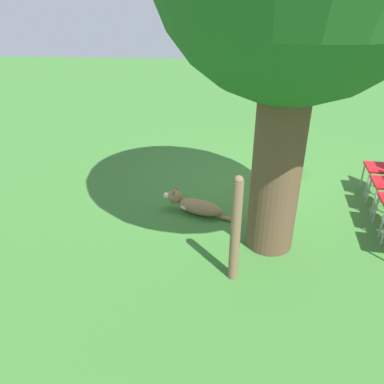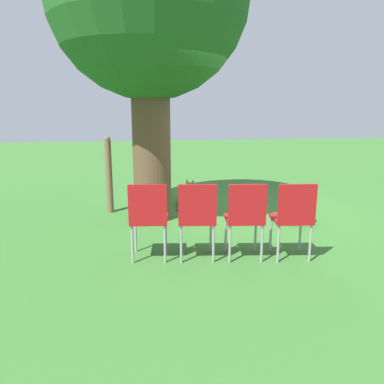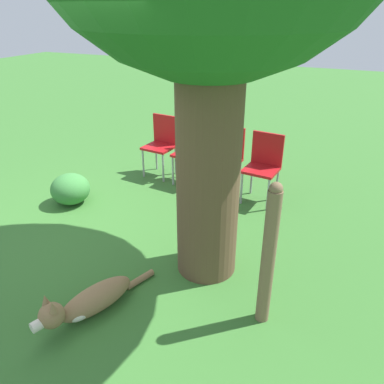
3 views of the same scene
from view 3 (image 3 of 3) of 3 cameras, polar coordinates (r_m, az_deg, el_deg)
The scene contains 8 objects.
ground_plane at distance 4.46m, azimuth -12.22°, elevation -7.93°, with size 30.00×30.00×0.00m, color #38702D.
dog at distance 3.57m, azimuth -15.63°, elevation -15.85°, with size 1.20×0.54×0.39m.
fence_post at distance 3.12m, azimuth 11.57°, elevation -9.55°, with size 0.12×0.12×1.33m.
red_chair_0 at distance 5.98m, azimuth -4.62°, elevation 7.75°, with size 0.47×0.48×0.95m.
red_chair_1 at distance 5.67m, azimuth 0.08°, elevation 6.79°, with size 0.47×0.48×0.95m.
red_chair_2 at distance 5.41m, azimuth 5.24°, elevation 5.68°, with size 0.47×0.48×0.95m.
red_chair_3 at distance 5.20m, azimuth 10.85°, elevation 4.41°, with size 0.47×0.48×0.95m.
low_shrub at distance 5.41m, azimuth -18.04°, elevation 0.44°, with size 0.53×0.53×0.42m.
Camera 3 is at (2.90, 2.30, 2.48)m, focal length 35.00 mm.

